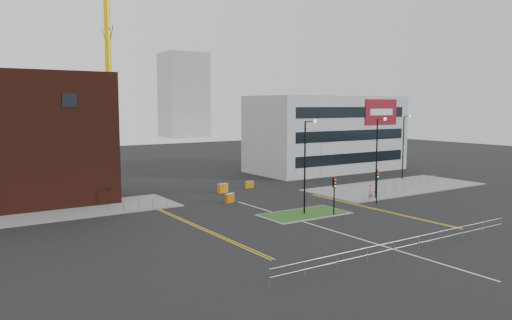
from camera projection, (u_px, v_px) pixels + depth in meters
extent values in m
plane|color=black|center=(347.00, 235.00, 40.58)|extent=(200.00, 200.00, 0.00)
cube|color=slate|center=(33.00, 215.00, 47.79)|extent=(28.00, 8.00, 0.12)
cube|color=slate|center=(396.00, 187.00, 64.27)|extent=(24.00, 10.00, 0.12)
cube|color=slate|center=(304.00, 214.00, 48.30)|extent=(8.60, 4.60, 0.08)
cube|color=#264A18|center=(304.00, 214.00, 48.30)|extent=(8.00, 4.00, 0.12)
cube|color=#401810|center=(19.00, 139.00, 52.00)|extent=(18.00, 10.00, 14.00)
cube|color=black|center=(69.00, 101.00, 49.61)|extent=(1.40, 0.10, 1.40)
cube|color=#9FA1A3|center=(326.00, 134.00, 80.73)|extent=(25.00, 12.00, 12.00)
cube|color=black|center=(352.00, 158.00, 76.13)|extent=(22.00, 0.10, 1.60)
cube|color=black|center=(353.00, 135.00, 75.75)|extent=(22.00, 0.10, 1.60)
cube|color=black|center=(353.00, 112.00, 75.37)|extent=(22.00, 0.10, 1.60)
cube|color=maroon|center=(381.00, 112.00, 78.62)|extent=(7.00, 0.15, 4.00)
cube|color=white|center=(382.00, 112.00, 78.54)|extent=(5.00, 0.05, 1.00)
cylinder|color=#E0B90D|center=(108.00, 68.00, 83.20)|extent=(1.00, 1.00, 33.52)
cylinder|color=black|center=(305.00, 168.00, 47.82)|extent=(0.16, 0.16, 9.00)
cylinder|color=black|center=(310.00, 121.00, 47.66)|extent=(1.20, 0.10, 0.10)
sphere|color=silver|center=(315.00, 121.00, 47.99)|extent=(0.36, 0.36, 0.36)
cylinder|color=black|center=(376.00, 159.00, 56.08)|extent=(0.16, 0.16, 9.00)
cylinder|color=black|center=(381.00, 119.00, 55.92)|extent=(1.20, 0.10, 0.10)
sphere|color=silver|center=(385.00, 119.00, 56.25)|extent=(0.36, 0.36, 0.36)
cylinder|color=black|center=(403.00, 148.00, 70.40)|extent=(0.16, 0.16, 9.00)
cylinder|color=black|center=(407.00, 116.00, 70.25)|extent=(1.20, 0.10, 0.10)
sphere|color=silver|center=(410.00, 116.00, 70.58)|extent=(0.36, 0.36, 0.36)
cylinder|color=black|center=(334.00, 200.00, 47.59)|extent=(0.12, 0.12, 3.00)
cube|color=black|center=(334.00, 183.00, 47.40)|extent=(0.28, 0.22, 0.90)
sphere|color=red|center=(335.00, 180.00, 47.26)|extent=(0.18, 0.18, 0.18)
sphere|color=orange|center=(335.00, 183.00, 47.30)|extent=(0.18, 0.18, 0.18)
sphere|color=#0CCC33|center=(335.00, 186.00, 47.33)|extent=(0.18, 0.18, 0.18)
cylinder|color=black|center=(377.00, 190.00, 53.65)|extent=(0.12, 0.12, 3.00)
cube|color=black|center=(377.00, 174.00, 53.46)|extent=(0.28, 0.22, 0.90)
sphere|color=red|center=(378.00, 171.00, 53.32)|extent=(0.18, 0.18, 0.18)
sphere|color=orange|center=(378.00, 174.00, 53.35)|extent=(0.18, 0.18, 0.18)
sphere|color=#0CCC33|center=(378.00, 177.00, 53.39)|extent=(0.18, 0.18, 0.18)
cylinder|color=gray|center=(407.00, 239.00, 35.50)|extent=(24.00, 0.04, 0.04)
cylinder|color=gray|center=(407.00, 246.00, 35.55)|extent=(24.00, 0.04, 0.04)
cylinder|color=gray|center=(269.00, 278.00, 28.95)|extent=(0.05, 0.05, 1.10)
cylinder|color=gray|center=(501.00, 224.00, 42.16)|extent=(0.05, 0.05, 1.10)
cylinder|color=gray|center=(138.00, 202.00, 49.32)|extent=(6.00, 0.04, 0.04)
cylinder|color=gray|center=(138.00, 207.00, 49.37)|extent=(6.00, 0.04, 0.04)
cylinder|color=gray|center=(108.00, 210.00, 47.72)|extent=(0.05, 0.05, 1.10)
cylinder|color=gray|center=(166.00, 203.00, 51.02)|extent=(0.05, 0.05, 1.10)
cylinder|color=gray|center=(404.00, 183.00, 61.27)|extent=(19.01, 5.04, 0.04)
cylinder|color=gray|center=(403.00, 187.00, 61.32)|extent=(19.01, 5.04, 0.04)
cylinder|color=gray|center=(363.00, 198.00, 54.03)|extent=(0.05, 0.05, 1.10)
cylinder|color=gray|center=(435.00, 178.00, 68.62)|extent=(0.05, 0.05, 1.10)
cube|color=silver|center=(331.00, 230.00, 42.24)|extent=(0.15, 30.00, 0.01)
cube|color=gold|center=(193.00, 225.00, 43.91)|extent=(0.12, 24.00, 0.01)
cube|color=gold|center=(196.00, 225.00, 44.07)|extent=(0.12, 24.00, 0.01)
cube|color=gold|center=(374.00, 209.00, 50.78)|extent=(0.12, 20.00, 0.01)
cube|color=gold|center=(376.00, 209.00, 50.94)|extent=(0.12, 20.00, 0.01)
cube|color=gray|center=(73.00, 114.00, 152.85)|extent=(24.00, 12.00, 16.00)
cube|color=gray|center=(184.00, 95.00, 167.32)|extent=(14.00, 12.00, 28.00)
cube|color=gray|center=(4.00, 121.00, 151.45)|extent=(30.00, 12.00, 12.00)
imported|color=#D18798|center=(371.00, 192.00, 54.88)|extent=(0.73, 0.48, 2.00)
cube|color=#CE5F0B|center=(230.00, 198.00, 54.13)|extent=(1.27, 0.80, 1.00)
cube|color=silver|center=(230.00, 194.00, 54.08)|extent=(1.27, 0.80, 0.12)
cube|color=orange|center=(223.00, 188.00, 60.26)|extent=(1.38, 0.62, 1.11)
cube|color=silver|center=(223.00, 184.00, 60.20)|extent=(1.38, 0.62, 0.13)
cube|color=orange|center=(249.00, 185.00, 63.71)|extent=(1.12, 0.55, 0.89)
cube|color=silver|center=(249.00, 182.00, 63.66)|extent=(1.12, 0.55, 0.11)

